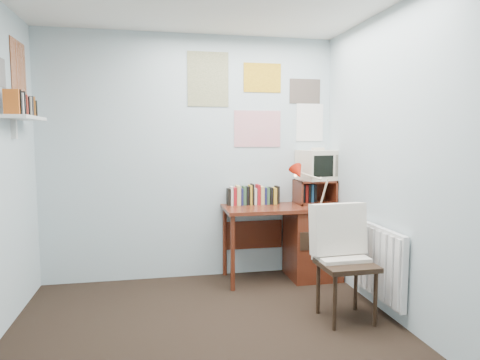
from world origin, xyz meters
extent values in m
plane|color=black|center=(0.00, 0.00, 0.00)|extent=(3.50, 3.50, 0.00)
cube|color=#B0C2C9|center=(0.00, 1.75, 1.25)|extent=(3.00, 0.02, 2.50)
cube|color=#B0C2C9|center=(1.50, 0.00, 1.25)|extent=(0.02, 3.50, 2.50)
cube|color=maroon|center=(0.90, 1.48, 0.74)|extent=(1.20, 0.55, 0.03)
cube|color=maroon|center=(1.23, 1.48, 0.36)|extent=(0.50, 0.50, 0.72)
cylinder|color=maroon|center=(0.34, 1.24, 0.36)|extent=(0.04, 0.04, 0.72)
cylinder|color=maroon|center=(0.34, 1.71, 0.36)|extent=(0.04, 0.04, 0.72)
cube|color=maroon|center=(0.65, 1.73, 0.42)|extent=(0.64, 0.02, 0.30)
cube|color=black|center=(1.11, 0.42, 0.45)|extent=(0.47, 0.45, 0.90)
cube|color=red|center=(1.32, 1.30, 0.95)|extent=(0.31, 0.28, 0.38)
cube|color=maroon|center=(1.29, 1.59, 0.89)|extent=(0.40, 0.30, 0.25)
cube|color=beige|center=(1.33, 1.61, 1.18)|extent=(0.43, 0.41, 0.34)
cube|color=maroon|center=(0.66, 1.66, 0.87)|extent=(0.60, 0.14, 0.22)
cube|color=white|center=(1.46, 0.55, 0.42)|extent=(0.09, 0.80, 0.60)
cube|color=white|center=(-1.40, 1.10, 1.62)|extent=(0.20, 0.62, 0.24)
cube|color=white|center=(0.70, 1.74, 1.85)|extent=(1.20, 0.01, 0.90)
cube|color=white|center=(-1.49, 1.10, 2.00)|extent=(0.01, 0.70, 0.60)
camera|label=1|loc=(-0.37, -2.66, 1.47)|focal=32.00mm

